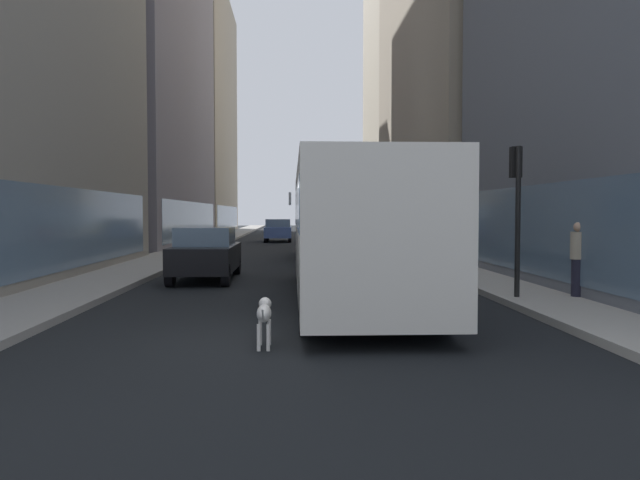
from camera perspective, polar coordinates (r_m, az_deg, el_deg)
name	(u,v)px	position (r m, az deg, el deg)	size (l,w,h in m)	color
ground_plane	(295,242)	(45.18, -2.31, -0.14)	(120.00, 120.00, 0.00)	black
sidewalk_left	(216,241)	(45.51, -9.50, -0.06)	(2.40, 110.00, 0.15)	gray
sidewalk_right	(373,240)	(45.56, 4.88, -0.03)	(2.40, 110.00, 0.15)	#ADA89E
building_left_mid	(114,19)	(45.83, -18.22, 18.58)	(10.19, 22.87, 29.74)	slate
building_left_far	(181,113)	(68.91, -12.54, 11.21)	(9.85, 22.38, 25.23)	#A0937F
building_right_far	(427,16)	(60.00, 9.75, 19.44)	(9.34, 19.16, 39.24)	#B2A893
transit_bus	(351,225)	(14.64, 2.89, 1.42)	(2.78, 11.53, 3.05)	silver
car_black_suv	(206,253)	(19.31, -10.32, -1.21)	(1.75, 4.34, 1.62)	black
car_red_coupe	(340,233)	(38.79, 1.87, 0.65)	(1.76, 4.23, 1.62)	red
car_yellow_taxi	(325,227)	(56.43, 0.49, 1.21)	(1.86, 4.54, 1.62)	yellow
car_blue_hatchback	(278,230)	(45.12, -3.83, 0.90)	(1.89, 4.21, 1.62)	#4C6BB7
box_truck	(322,221)	(28.90, 0.20, 1.71)	(2.30, 7.50, 3.05)	silver
dalmatian_dog	(264,314)	(9.62, -5.11, -6.70)	(0.22, 0.96, 0.72)	white
pedestrian_with_handbag	(578,259)	(15.36, 22.47, -1.57)	(0.45, 0.34, 1.69)	#1E1E2D
traffic_light_near	(517,196)	(14.87, 17.50, 3.86)	(0.24, 0.40, 3.40)	black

